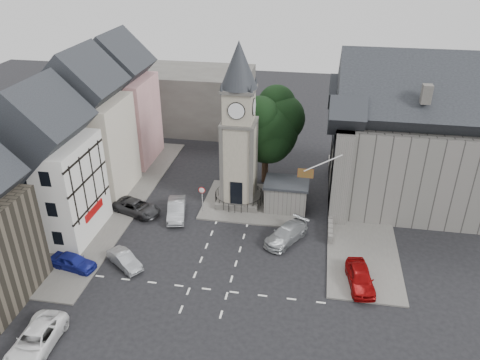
% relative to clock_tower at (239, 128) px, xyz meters
% --- Properties ---
extents(ground, '(120.00, 120.00, 0.00)m').
position_rel_clock_tower_xyz_m(ground, '(0.00, -7.99, -8.12)').
color(ground, black).
rests_on(ground, ground).
extents(pavement_west, '(6.00, 30.00, 0.14)m').
position_rel_clock_tower_xyz_m(pavement_west, '(-12.50, -1.99, -8.05)').
color(pavement_west, '#595651').
rests_on(pavement_west, ground).
extents(pavement_east, '(6.00, 26.00, 0.14)m').
position_rel_clock_tower_xyz_m(pavement_east, '(12.00, 0.01, -8.05)').
color(pavement_east, '#595651').
rests_on(pavement_east, ground).
extents(central_island, '(10.00, 8.00, 0.16)m').
position_rel_clock_tower_xyz_m(central_island, '(1.50, 0.01, -8.04)').
color(central_island, '#595651').
rests_on(central_island, ground).
extents(road_markings, '(20.00, 8.00, 0.01)m').
position_rel_clock_tower_xyz_m(road_markings, '(0.00, -13.49, -8.12)').
color(road_markings, silver).
rests_on(road_markings, ground).
extents(clock_tower, '(4.86, 4.86, 16.25)m').
position_rel_clock_tower_xyz_m(clock_tower, '(0.00, 0.00, 0.00)').
color(clock_tower, '#4C4944').
rests_on(clock_tower, ground).
extents(stone_shelter, '(4.30, 3.30, 3.08)m').
position_rel_clock_tower_xyz_m(stone_shelter, '(4.80, -0.49, -6.57)').
color(stone_shelter, slate).
rests_on(stone_shelter, ground).
extents(town_tree, '(7.20, 7.20, 10.80)m').
position_rel_clock_tower_xyz_m(town_tree, '(2.00, 5.01, -1.15)').
color(town_tree, black).
rests_on(town_tree, ground).
extents(warning_sign_post, '(0.70, 0.19, 2.85)m').
position_rel_clock_tower_xyz_m(warning_sign_post, '(-3.20, -2.56, -6.09)').
color(warning_sign_post, black).
rests_on(warning_sign_post, ground).
extents(terrace_pink, '(8.10, 7.60, 12.80)m').
position_rel_clock_tower_xyz_m(terrace_pink, '(-15.50, 8.01, -1.54)').
color(terrace_pink, '#C5878B').
rests_on(terrace_pink, ground).
extents(terrace_cream, '(8.10, 7.60, 12.80)m').
position_rel_clock_tower_xyz_m(terrace_cream, '(-15.50, 0.01, -1.54)').
color(terrace_cream, beige).
rests_on(terrace_cream, ground).
extents(terrace_tudor, '(8.10, 7.60, 12.00)m').
position_rel_clock_tower_xyz_m(terrace_tudor, '(-15.50, -7.99, -1.93)').
color(terrace_tudor, silver).
rests_on(terrace_tudor, ground).
extents(backdrop_west, '(20.00, 10.00, 8.00)m').
position_rel_clock_tower_xyz_m(backdrop_west, '(-12.00, 20.01, -4.12)').
color(backdrop_west, '#4C4944').
rests_on(backdrop_west, ground).
extents(east_building, '(14.40, 11.40, 12.60)m').
position_rel_clock_tower_xyz_m(east_building, '(15.59, 3.01, -1.86)').
color(east_building, slate).
rests_on(east_building, ground).
extents(east_boundary_wall, '(0.40, 16.00, 0.90)m').
position_rel_clock_tower_xyz_m(east_boundary_wall, '(9.20, 2.01, -7.67)').
color(east_boundary_wall, slate).
rests_on(east_boundary_wall, ground).
extents(flagpole, '(3.68, 0.10, 2.74)m').
position_rel_clock_tower_xyz_m(flagpole, '(8.00, -3.99, -1.12)').
color(flagpole, white).
rests_on(flagpole, ground).
extents(car_west_blue, '(4.12, 2.27, 1.33)m').
position_rel_clock_tower_xyz_m(car_west_blue, '(-11.50, -12.88, -7.46)').
color(car_west_blue, navy).
rests_on(car_west_blue, ground).
extents(car_west_silver, '(3.77, 3.24, 1.23)m').
position_rel_clock_tower_xyz_m(car_west_silver, '(-7.50, -11.85, -7.51)').
color(car_west_silver, '#96999E').
rests_on(car_west_silver, ground).
extents(car_west_grey, '(5.34, 3.72, 1.35)m').
position_rel_clock_tower_xyz_m(car_west_grey, '(-9.50, -3.84, -7.44)').
color(car_west_grey, '#2D2D2F').
rests_on(car_west_grey, ground).
extents(car_island_silver, '(2.66, 4.88, 1.53)m').
position_rel_clock_tower_xyz_m(car_island_silver, '(-5.50, -3.70, -7.36)').
color(car_island_silver, '#909398').
rests_on(car_island_silver, ground).
extents(car_island_east, '(4.22, 5.29, 1.44)m').
position_rel_clock_tower_xyz_m(car_island_east, '(5.33, -5.98, -7.40)').
color(car_island_east, '#9B9FA2').
rests_on(car_island_east, ground).
extents(car_east_red, '(2.44, 4.73, 1.54)m').
position_rel_clock_tower_xyz_m(car_east_red, '(11.50, -10.99, -7.35)').
color(car_east_red, '#8B0708').
rests_on(car_east_red, ground).
extents(van_sw_white, '(2.58, 5.31, 1.46)m').
position_rel_clock_tower_xyz_m(van_sw_white, '(-9.85, -21.15, -7.39)').
color(van_sw_white, white).
rests_on(van_sw_white, ground).
extents(pedestrian, '(0.68, 0.51, 1.69)m').
position_rel_clock_tower_xyz_m(pedestrian, '(11.50, 0.35, -7.28)').
color(pedestrian, '#B7AD97').
rests_on(pedestrian, ground).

